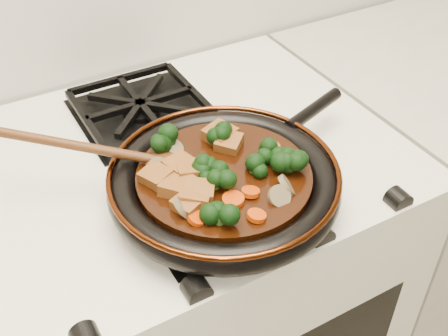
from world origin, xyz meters
TOP-DOWN VIEW (x-y plane):
  - stove at (0.00, 1.69)m, footprint 0.76×0.60m
  - burner_grate_front at (0.00, 1.55)m, footprint 0.23×0.23m
  - burner_grate_back at (0.00, 1.83)m, footprint 0.23×0.23m
  - skillet at (0.02, 1.54)m, footprint 0.46×0.35m
  - braising_sauce at (0.02, 1.54)m, footprint 0.26×0.26m
  - tofu_cube_0 at (-0.04, 1.51)m, footprint 0.06×0.06m
  - tofu_cube_1 at (-0.03, 1.56)m, footprint 0.05×0.05m
  - tofu_cube_2 at (-0.04, 1.58)m, footprint 0.05×0.05m
  - tofu_cube_3 at (-0.05, 1.51)m, footprint 0.06×0.06m
  - tofu_cube_4 at (0.05, 1.62)m, footprint 0.06×0.06m
  - tofu_cube_5 at (-0.05, 1.54)m, footprint 0.04×0.04m
  - tofu_cube_6 at (-0.06, 1.54)m, footprint 0.06×0.05m
  - tofu_cube_7 at (-0.08, 1.57)m, footprint 0.05×0.05m
  - tofu_cube_8 at (-0.06, 1.50)m, footprint 0.05×0.05m
  - tofu_cube_9 at (0.05, 1.59)m, footprint 0.06×0.06m
  - broccoli_floret_0 at (-0.01, 1.52)m, footprint 0.08×0.09m
  - broccoli_floret_1 at (0.10, 1.50)m, footprint 0.08×0.07m
  - broccoli_floret_2 at (0.09, 1.53)m, footprint 0.09×0.08m
  - broccoli_floret_3 at (-0.01, 1.55)m, footprint 0.08×0.09m
  - broccoli_floret_4 at (0.06, 1.53)m, footprint 0.07×0.07m
  - broccoli_floret_5 at (-0.04, 1.46)m, footprint 0.08×0.08m
  - broccoli_floret_6 at (0.05, 1.62)m, footprint 0.09×0.08m
  - broccoli_floret_7 at (-0.04, 1.64)m, footprint 0.08×0.08m
  - carrot_coin_0 at (0.11, 1.55)m, footprint 0.03×0.03m
  - carrot_coin_1 at (0.01, 1.44)m, footprint 0.03×0.03m
  - carrot_coin_2 at (0.03, 1.48)m, footprint 0.03×0.03m
  - carrot_coin_3 at (-0.06, 1.47)m, footprint 0.03×0.03m
  - carrot_coin_4 at (-0.00, 1.48)m, footprint 0.03×0.03m
  - mushroom_slice_0 at (0.08, 1.47)m, footprint 0.04×0.04m
  - mushroom_slice_1 at (0.05, 1.45)m, footprint 0.03×0.03m
  - mushroom_slice_2 at (-0.07, 1.50)m, footprint 0.04×0.04m
  - mushroom_slice_3 at (-0.07, 1.59)m, footprint 0.05×0.05m
  - mushroom_slice_4 at (-0.03, 1.63)m, footprint 0.05×0.05m
  - wooden_spoon at (-0.12, 1.64)m, footprint 0.16×0.10m

SIDE VIEW (x-z plane):
  - stove at x=0.00m, z-range 0.00..0.90m
  - burner_grate_front at x=0.00m, z-range 0.90..0.93m
  - burner_grate_back at x=0.00m, z-range 0.90..0.93m
  - skillet at x=0.02m, z-range 0.92..0.97m
  - braising_sauce at x=0.02m, z-range 0.94..0.96m
  - carrot_coin_0 at x=0.11m, z-range 0.96..0.97m
  - carrot_coin_1 at x=0.01m, z-range 0.96..0.97m
  - carrot_coin_2 at x=0.03m, z-range 0.96..0.97m
  - carrot_coin_3 at x=-0.06m, z-range 0.95..0.97m
  - carrot_coin_4 at x=0.00m, z-range 0.96..0.97m
  - mushroom_slice_0 at x=0.08m, z-range 0.95..0.98m
  - mushroom_slice_1 at x=0.05m, z-range 0.95..0.98m
  - mushroom_slice_2 at x=-0.07m, z-range 0.95..0.98m
  - mushroom_slice_3 at x=-0.07m, z-range 0.95..0.98m
  - mushroom_slice_4 at x=-0.03m, z-range 0.95..0.98m
  - tofu_cube_5 at x=-0.05m, z-range 0.95..0.98m
  - tofu_cube_8 at x=-0.06m, z-range 0.96..0.98m
  - tofu_cube_6 at x=-0.06m, z-range 0.95..0.98m
  - tofu_cube_9 at x=0.05m, z-range 0.95..0.98m
  - tofu_cube_1 at x=-0.03m, z-range 0.95..0.98m
  - tofu_cube_7 at x=-0.08m, z-range 0.95..0.98m
  - tofu_cube_3 at x=-0.05m, z-range 0.95..0.98m
  - tofu_cube_2 at x=-0.04m, z-range 0.95..0.98m
  - tofu_cube_0 at x=-0.04m, z-range 0.95..0.98m
  - tofu_cube_4 at x=0.05m, z-range 0.95..0.98m
  - broccoli_floret_0 at x=-0.01m, z-range 0.94..1.00m
  - broccoli_floret_3 at x=-0.01m, z-range 0.93..1.00m
  - broccoli_floret_4 at x=0.06m, z-range 0.94..1.00m
  - broccoli_floret_5 at x=-0.04m, z-range 0.94..1.00m
  - broccoli_floret_2 at x=0.09m, z-range 0.93..1.01m
  - broccoli_floret_6 at x=0.05m, z-range 0.94..1.00m
  - broccoli_floret_1 at x=0.10m, z-range 0.94..1.01m
  - broccoli_floret_7 at x=-0.04m, z-range 0.93..1.01m
  - wooden_spoon at x=-0.12m, z-range 0.85..1.11m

